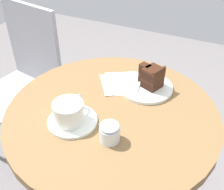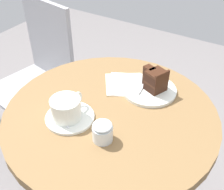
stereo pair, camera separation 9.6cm
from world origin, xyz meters
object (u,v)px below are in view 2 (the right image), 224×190
object	(u,v)px
coffee_cup	(66,108)
cake_plate	(149,90)
sugar_pot	(103,131)
cafe_chair	(40,69)
saucer	(70,117)
cake_slice	(155,80)
fork	(145,82)
napkin	(127,84)
teaspoon	(56,118)

from	to	relation	value
coffee_cup	cake_plate	world-z (taller)	coffee_cup
sugar_pot	cafe_chair	bearing A→B (deg)	58.71
saucer	coffee_cup	bearing A→B (deg)	128.34
saucer	sugar_pot	bearing A→B (deg)	-98.46
saucer	cafe_chair	bearing A→B (deg)	54.03
cake_plate	cafe_chair	xyz separation A→B (m)	(0.13, 0.72, -0.22)
cake_slice	fork	size ratio (longest dim) A/B	0.75
saucer	cake_slice	world-z (taller)	cake_slice
cake_slice	fork	bearing A→B (deg)	67.15
cafe_chair	sugar_pot	size ratio (longest dim) A/B	13.39
cake_slice	cafe_chair	world-z (taller)	cafe_chair
cake_slice	napkin	bearing A→B (deg)	97.90
saucer	cake_plate	world-z (taller)	cake_plate
sugar_pot	coffee_cup	bearing A→B (deg)	83.76
cake_slice	teaspoon	bearing A→B (deg)	147.41
napkin	sugar_pot	bearing A→B (deg)	-165.10
saucer	coffee_cup	distance (m)	0.04
teaspoon	napkin	distance (m)	0.32
fork	napkin	bearing A→B (deg)	110.97
teaspoon	fork	xyz separation A→B (m)	(0.33, -0.16, 0.00)
teaspoon	napkin	world-z (taller)	teaspoon
cafe_chair	sugar_pot	bearing A→B (deg)	-21.22
saucer	napkin	bearing A→B (deg)	-14.00
coffee_cup	teaspoon	bearing A→B (deg)	140.73
teaspoon	cake_slice	distance (m)	0.38
fork	sugar_pot	bearing A→B (deg)	174.84
saucer	coffee_cup	xyz separation A→B (m)	(-0.00, 0.01, 0.04)
cake_plate	fork	xyz separation A→B (m)	(0.03, 0.03, 0.01)
fork	cafe_chair	distance (m)	0.73
coffee_cup	fork	distance (m)	0.34
saucer	cake_plate	size ratio (longest dim) A/B	0.81
teaspoon	coffee_cup	bearing A→B (deg)	-117.51
napkin	cake_plate	bearing A→B (deg)	-86.52
cake_slice	napkin	xyz separation A→B (m)	(-0.01, 0.11, -0.05)
coffee_cup	sugar_pot	size ratio (longest dim) A/B	1.99
teaspoon	cafe_chair	xyz separation A→B (m)	(0.44, 0.53, -0.23)
teaspoon	cake_plate	size ratio (longest dim) A/B	0.48
teaspoon	cafe_chair	size ratio (longest dim) A/B	0.11
teaspoon	napkin	xyz separation A→B (m)	(0.30, -0.10, -0.01)
saucer	sugar_pot	size ratio (longest dim) A/B	2.43
cake_slice	fork	distance (m)	0.06
sugar_pot	napkin	bearing A→B (deg)	14.90
teaspoon	cake_slice	world-z (taller)	cake_slice
saucer	fork	size ratio (longest dim) A/B	1.22
saucer	cake_slice	bearing A→B (deg)	-31.41
saucer	fork	distance (m)	0.33
teaspoon	cake_slice	size ratio (longest dim) A/B	0.97
saucer	coffee_cup	world-z (taller)	coffee_cup
cake_slice	cafe_chair	xyz separation A→B (m)	(0.12, 0.73, -0.27)
saucer	cake_slice	xyz separation A→B (m)	(0.28, -0.17, 0.05)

